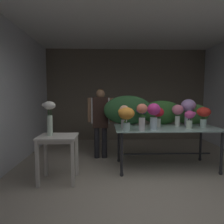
{
  "coord_description": "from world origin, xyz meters",
  "views": [
    {
      "loc": [
        -0.7,
        -2.33,
        1.46
      ],
      "look_at": [
        -0.57,
        1.13,
        1.16
      ],
      "focal_mm": 31.01,
      "sensor_mm": 36.0,
      "label": 1
    }
  ],
  "objects_px": {
    "vase_magenta_carnations": "(154,114)",
    "vase_crimson_hydrangea": "(158,114)",
    "vase_rosy_anemones": "(178,112)",
    "display_table_glass": "(166,133)",
    "vase_lilac_dahlias": "(188,109)",
    "florist": "(101,116)",
    "vase_sunset_snapdragons": "(126,116)",
    "vase_fuchsia_freesia": "(189,118)",
    "vase_white_roses_tall": "(49,114)",
    "vase_violet_roses": "(142,113)",
    "vase_peach_lilies": "(124,114)",
    "vase_scarlet_stock": "(204,114)",
    "side_table_white": "(58,143)",
    "vase_coral_ranunculus": "(142,115)"
  },
  "relations": [
    {
      "from": "display_table_glass",
      "to": "vase_violet_roses",
      "type": "bearing_deg",
      "value": 165.64
    },
    {
      "from": "vase_rosy_anemones",
      "to": "vase_magenta_carnations",
      "type": "bearing_deg",
      "value": -148.08
    },
    {
      "from": "display_table_glass",
      "to": "vase_coral_ranunculus",
      "type": "bearing_deg",
      "value": -145.75
    },
    {
      "from": "vase_peach_lilies",
      "to": "vase_magenta_carnations",
      "type": "height_order",
      "value": "vase_magenta_carnations"
    },
    {
      "from": "vase_fuchsia_freesia",
      "to": "vase_sunset_snapdragons",
      "type": "relative_size",
      "value": 0.81
    },
    {
      "from": "vase_peach_lilies",
      "to": "vase_coral_ranunculus",
      "type": "height_order",
      "value": "vase_coral_ranunculus"
    },
    {
      "from": "display_table_glass",
      "to": "vase_crimson_hydrangea",
      "type": "bearing_deg",
      "value": 173.54
    },
    {
      "from": "vase_magenta_carnations",
      "to": "display_table_glass",
      "type": "bearing_deg",
      "value": 39.81
    },
    {
      "from": "side_table_white",
      "to": "vase_magenta_carnations",
      "type": "height_order",
      "value": "vase_magenta_carnations"
    },
    {
      "from": "vase_crimson_hydrangea",
      "to": "vase_violet_roses",
      "type": "relative_size",
      "value": 0.88
    },
    {
      "from": "vase_sunset_snapdragons",
      "to": "vase_magenta_carnations",
      "type": "xyz_separation_m",
      "value": [
        0.52,
        0.11,
        0.02
      ]
    },
    {
      "from": "florist",
      "to": "vase_rosy_anemones",
      "type": "relative_size",
      "value": 3.63
    },
    {
      "from": "side_table_white",
      "to": "vase_peach_lilies",
      "type": "bearing_deg",
      "value": 23.48
    },
    {
      "from": "display_table_glass",
      "to": "vase_fuchsia_freesia",
      "type": "bearing_deg",
      "value": -23.95
    },
    {
      "from": "vase_peach_lilies",
      "to": "vase_magenta_carnations",
      "type": "xyz_separation_m",
      "value": [
        0.52,
        -0.23,
        0.03
      ]
    },
    {
      "from": "vase_coral_ranunculus",
      "to": "vase_peach_lilies",
      "type": "bearing_deg",
      "value": 129.89
    },
    {
      "from": "florist",
      "to": "vase_crimson_hydrangea",
      "type": "relative_size",
      "value": 4.07
    },
    {
      "from": "florist",
      "to": "vase_scarlet_stock",
      "type": "bearing_deg",
      "value": -18.54
    },
    {
      "from": "vase_white_roses_tall",
      "to": "vase_sunset_snapdragons",
      "type": "bearing_deg",
      "value": 7.68
    },
    {
      "from": "vase_fuchsia_freesia",
      "to": "vase_rosy_anemones",
      "type": "xyz_separation_m",
      "value": [
        -0.13,
        0.27,
        0.08
      ]
    },
    {
      "from": "florist",
      "to": "vase_violet_roses",
      "type": "height_order",
      "value": "florist"
    },
    {
      "from": "side_table_white",
      "to": "vase_white_roses_tall",
      "type": "bearing_deg",
      "value": -179.82
    },
    {
      "from": "vase_peach_lilies",
      "to": "vase_crimson_hydrangea",
      "type": "relative_size",
      "value": 1.12
    },
    {
      "from": "vase_crimson_hydrangea",
      "to": "vase_lilac_dahlias",
      "type": "xyz_separation_m",
      "value": [
        0.67,
        0.16,
        0.1
      ]
    },
    {
      "from": "display_table_glass",
      "to": "vase_sunset_snapdragons",
      "type": "distance_m",
      "value": 1.0
    },
    {
      "from": "vase_magenta_carnations",
      "to": "vase_crimson_hydrangea",
      "type": "height_order",
      "value": "vase_magenta_carnations"
    },
    {
      "from": "vase_rosy_anemones",
      "to": "display_table_glass",
      "type": "bearing_deg",
      "value": -159.71
    },
    {
      "from": "vase_violet_roses",
      "to": "vase_lilac_dahlias",
      "type": "distance_m",
      "value": 0.99
    },
    {
      "from": "vase_violet_roses",
      "to": "vase_coral_ranunculus",
      "type": "bearing_deg",
      "value": -100.65
    },
    {
      "from": "vase_rosy_anemones",
      "to": "vase_fuchsia_freesia",
      "type": "bearing_deg",
      "value": -65.03
    },
    {
      "from": "vase_lilac_dahlias",
      "to": "florist",
      "type": "bearing_deg",
      "value": 165.54
    },
    {
      "from": "side_table_white",
      "to": "vase_coral_ranunculus",
      "type": "relative_size",
      "value": 1.63
    },
    {
      "from": "vase_rosy_anemones",
      "to": "vase_crimson_hydrangea",
      "type": "xyz_separation_m",
      "value": [
        -0.42,
        -0.08,
        -0.03
      ]
    },
    {
      "from": "vase_crimson_hydrangea",
      "to": "vase_coral_ranunculus",
      "type": "xyz_separation_m",
      "value": [
        -0.4,
        -0.4,
        0.03
      ]
    },
    {
      "from": "display_table_glass",
      "to": "vase_rosy_anemones",
      "type": "xyz_separation_m",
      "value": [
        0.27,
        0.1,
        0.4
      ]
    },
    {
      "from": "vase_scarlet_stock",
      "to": "vase_magenta_carnations",
      "type": "relative_size",
      "value": 0.82
    },
    {
      "from": "vase_fuchsia_freesia",
      "to": "vase_magenta_carnations",
      "type": "bearing_deg",
      "value": -172.64
    },
    {
      "from": "vase_scarlet_stock",
      "to": "vase_peach_lilies",
      "type": "bearing_deg",
      "value": -179.87
    },
    {
      "from": "vase_scarlet_stock",
      "to": "vase_lilac_dahlias",
      "type": "distance_m",
      "value": 0.32
    },
    {
      "from": "display_table_glass",
      "to": "vase_white_roses_tall",
      "type": "xyz_separation_m",
      "value": [
        -2.13,
        -0.55,
        0.44
      ]
    },
    {
      "from": "side_table_white",
      "to": "vase_lilac_dahlias",
      "type": "relative_size",
      "value": 1.43
    },
    {
      "from": "vase_scarlet_stock",
      "to": "vase_rosy_anemones",
      "type": "bearing_deg",
      "value": 164.2
    },
    {
      "from": "vase_scarlet_stock",
      "to": "vase_fuchsia_freesia",
      "type": "xyz_separation_m",
      "value": [
        -0.34,
        -0.14,
        -0.06
      ]
    },
    {
      "from": "florist",
      "to": "vase_violet_roses",
      "type": "xyz_separation_m",
      "value": [
        0.85,
        -0.53,
        0.13
      ]
    },
    {
      "from": "vase_peach_lilies",
      "to": "vase_rosy_anemones",
      "type": "bearing_deg",
      "value": 7.07
    },
    {
      "from": "vase_white_roses_tall",
      "to": "vase_violet_roses",
      "type": "bearing_deg",
      "value": 21.67
    },
    {
      "from": "florist",
      "to": "vase_lilac_dahlias",
      "type": "xyz_separation_m",
      "value": [
        1.83,
        -0.47,
        0.2
      ]
    },
    {
      "from": "display_table_glass",
      "to": "vase_sunset_snapdragons",
      "type": "height_order",
      "value": "vase_sunset_snapdragons"
    },
    {
      "from": "vase_sunset_snapdragons",
      "to": "vase_crimson_hydrangea",
      "type": "relative_size",
      "value": 1.07
    },
    {
      "from": "vase_fuchsia_freesia",
      "to": "vase_coral_ranunculus",
      "type": "bearing_deg",
      "value": -167.83
    }
  ]
}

